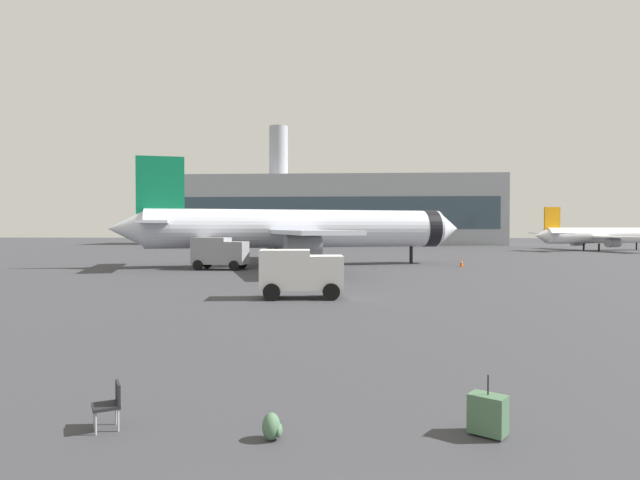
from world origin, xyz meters
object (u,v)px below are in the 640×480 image
object	(u,v)px
cargo_van	(300,271)
rolling_suitcase	(488,414)
airplane_taxiing	(597,236)
airplane_at_gate	(298,229)
safety_cone_mid	(294,279)
service_truck	(220,252)
traveller_backpack	(272,427)
gate_chair	(110,402)
safety_cone_near	(461,263)

from	to	relation	value
cargo_van	rolling_suitcase	size ratio (longest dim) A/B	4.15
airplane_taxiing	rolling_suitcase	xyz separation A→B (m)	(-38.49, -81.55, -2.10)
airplane_at_gate	safety_cone_mid	bearing A→B (deg)	-85.16
service_truck	cargo_van	world-z (taller)	service_truck
airplane_at_gate	airplane_taxiing	bearing A→B (deg)	39.42
rolling_suitcase	traveller_backpack	world-z (taller)	rolling_suitcase
service_truck	rolling_suitcase	world-z (taller)	service_truck
airplane_taxiing	rolling_suitcase	world-z (taller)	airplane_taxiing
cargo_van	traveller_backpack	distance (m)	19.09
airplane_taxiing	cargo_van	distance (m)	76.65
airplane_at_gate	safety_cone_mid	size ratio (longest dim) A/B	48.51
airplane_taxiing	gate_chair	size ratio (longest dim) A/B	27.47
cargo_van	gate_chair	xyz separation A→B (m)	(-1.76, -18.67, -0.95)
cargo_van	safety_cone_near	xyz separation A→B (m)	(13.47, 24.25, -1.07)
cargo_van	safety_cone_near	world-z (taller)	cargo_van
service_truck	cargo_van	size ratio (longest dim) A/B	1.10
cargo_van	safety_cone_mid	size ratio (longest dim) A/B	6.34
airplane_at_gate	traveller_backpack	distance (m)	44.24
gate_chair	cargo_van	bearing A→B (deg)	84.61
airplane_taxiing	rolling_suitcase	size ratio (longest dim) A/B	21.48
airplane_taxiing	service_truck	xyz separation A→B (m)	(-52.88, -43.72, -0.89)
airplane_at_gate	airplane_taxiing	world-z (taller)	airplane_at_gate
safety_cone_mid	safety_cone_near	bearing A→B (deg)	49.73
airplane_taxiing	service_truck	size ratio (longest dim) A/B	4.71
traveller_backpack	gate_chair	size ratio (longest dim) A/B	0.56
rolling_suitcase	gate_chair	size ratio (longest dim) A/B	1.28
safety_cone_mid	gate_chair	xyz separation A→B (m)	(-0.70, -25.77, 0.14)
service_truck	airplane_at_gate	bearing A→B (deg)	40.70
airplane_at_gate	rolling_suitcase	distance (m)	44.32
safety_cone_near	rolling_suitcase	distance (m)	43.62
safety_cone_mid	airplane_taxiing	bearing A→B (deg)	51.30
airplane_at_gate	gate_chair	size ratio (longest dim) A/B	40.69
cargo_van	rolling_suitcase	world-z (taller)	cargo_van
service_truck	gate_chair	world-z (taller)	service_truck
safety_cone_mid	rolling_suitcase	world-z (taller)	rolling_suitcase
airplane_at_gate	safety_cone_near	xyz separation A→B (m)	(16.04, -0.68, -3.28)
cargo_van	gate_chair	bearing A→B (deg)	-95.39
safety_cone_near	safety_cone_mid	world-z (taller)	safety_cone_near
airplane_at_gate	cargo_van	world-z (taller)	airplane_at_gate
airplane_taxiing	airplane_at_gate	bearing A→B (deg)	-140.58
airplane_taxiing	safety_cone_near	xyz separation A→B (m)	(-30.22, -38.72, -2.12)
airplane_taxiing	safety_cone_mid	bearing A→B (deg)	-128.70
service_truck	cargo_van	distance (m)	21.33
service_truck	safety_cone_mid	xyz separation A→B (m)	(8.12, -12.15, -1.25)
airplane_at_gate	cargo_van	size ratio (longest dim) A/B	7.66
airplane_at_gate	safety_cone_near	world-z (taller)	airplane_at_gate
airplane_taxiing	gate_chair	xyz separation A→B (m)	(-45.45, -81.64, -2.00)
traveller_backpack	gate_chair	distance (m)	3.12
airplane_at_gate	safety_cone_mid	world-z (taller)	airplane_at_gate
gate_chair	safety_cone_mid	bearing A→B (deg)	88.45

